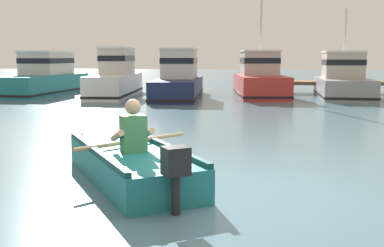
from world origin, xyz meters
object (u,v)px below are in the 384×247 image
Objects in this scene: rowboat_with_person at (129,162)px; moored_boat_red at (260,79)px; moored_boat_white at (116,78)px; moored_boat_navy at (179,79)px; moored_boat_teal at (44,78)px; moored_boat_grey at (343,80)px.

moored_boat_red reaches higher than rowboat_with_person.
moored_boat_white is 0.95× the size of moored_boat_navy.
moored_boat_red is at bearing 10.55° from moored_boat_navy.
moored_boat_navy is (6.56, -1.09, 0.02)m from moored_boat_teal.
rowboat_with_person is 0.71× the size of moored_boat_grey.
moored_boat_white is at bearing 104.93° from rowboat_with_person.
moored_boat_navy is (2.91, -0.41, -0.03)m from moored_boat_white.
moored_boat_navy is at bearing 93.69° from rowboat_with_person.
moored_boat_white is 6.46m from moored_boat_red.
moored_boat_grey is (10.04, 0.15, -0.07)m from moored_boat_white.
moored_boat_navy reaches higher than rowboat_with_person.
moored_boat_grey is at bearing -2.18° from moored_boat_teal.
moored_boat_navy is (-0.89, 13.83, 0.53)m from rowboat_with_person.
moored_boat_teal is 1.07× the size of moored_boat_white.
moored_boat_teal is (-7.45, 14.92, 0.51)m from rowboat_with_person.
moored_boat_grey is (13.70, -0.52, -0.01)m from moored_boat_teal.
moored_boat_white reaches higher than moored_boat_navy.
rowboat_with_person is at bearing -100.40° from moored_boat_red.
moored_boat_navy is 1.23× the size of moored_boat_red.
moored_boat_red is (2.66, 14.49, 0.52)m from rowboat_with_person.
rowboat_with_person is 0.59× the size of moored_boat_white.
moored_boat_navy is at bearing -8.04° from moored_boat_white.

